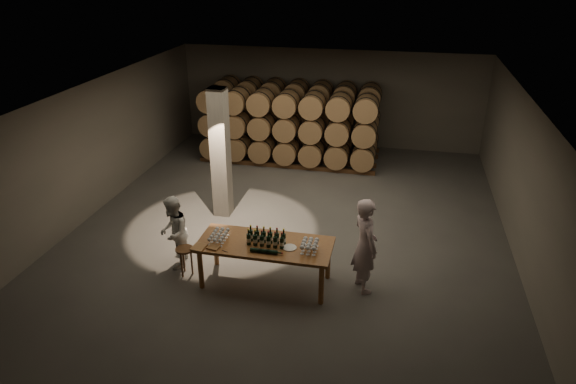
% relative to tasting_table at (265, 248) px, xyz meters
% --- Properties ---
extents(room, '(12.00, 12.00, 12.00)m').
position_rel_tasting_table_xyz_m(room, '(-1.80, 2.70, 0.80)').
color(room, '#555350').
rests_on(room, ground).
extents(tasting_table, '(2.60, 1.10, 0.90)m').
position_rel_tasting_table_xyz_m(tasting_table, '(0.00, 0.00, 0.00)').
color(tasting_table, brown).
rests_on(tasting_table, ground).
extents(barrel_stack_back, '(5.48, 0.95, 2.31)m').
position_rel_tasting_table_xyz_m(barrel_stack_back, '(-0.96, 7.70, 0.40)').
color(barrel_stack_back, '#52321C').
rests_on(barrel_stack_back, ground).
extents(barrel_stack_front, '(5.48, 0.95, 2.31)m').
position_rel_tasting_table_xyz_m(barrel_stack_front, '(-0.96, 6.30, 0.40)').
color(barrel_stack_front, '#52321C').
rests_on(barrel_stack_front, ground).
extents(bottle_cluster, '(0.74, 0.24, 0.34)m').
position_rel_tasting_table_xyz_m(bottle_cluster, '(0.04, -0.04, 0.23)').
color(bottle_cluster, black).
rests_on(bottle_cluster, tasting_table).
extents(lying_bottles, '(0.62, 0.08, 0.08)m').
position_rel_tasting_table_xyz_m(lying_bottles, '(0.09, -0.34, 0.14)').
color(lying_bottles, black).
rests_on(lying_bottles, tasting_table).
extents(glass_cluster_left, '(0.30, 0.52, 0.16)m').
position_rel_tasting_table_xyz_m(glass_cluster_left, '(-0.90, -0.07, 0.22)').
color(glass_cluster_left, silver).
rests_on(glass_cluster_left, tasting_table).
extents(glass_cluster_right, '(0.31, 0.42, 0.19)m').
position_rel_tasting_table_xyz_m(glass_cluster_right, '(0.88, -0.06, 0.24)').
color(glass_cluster_right, silver).
rests_on(glass_cluster_right, tasting_table).
extents(plate, '(0.27, 0.27, 0.02)m').
position_rel_tasting_table_xyz_m(plate, '(0.50, -0.07, 0.11)').
color(plate, white).
rests_on(plate, tasting_table).
extents(notebook_near, '(0.25, 0.22, 0.03)m').
position_rel_tasting_table_xyz_m(notebook_near, '(-0.91, -0.38, 0.12)').
color(notebook_near, '#986637').
rests_on(notebook_near, tasting_table).
extents(notebook_corner, '(0.28, 0.33, 0.03)m').
position_rel_tasting_table_xyz_m(notebook_corner, '(-1.18, -0.42, 0.12)').
color(notebook_corner, '#986637').
rests_on(notebook_corner, tasting_table).
extents(pen, '(0.13, 0.05, 0.01)m').
position_rel_tasting_table_xyz_m(pen, '(-0.65, -0.45, 0.11)').
color(pen, black).
rests_on(pen, tasting_table).
extents(stool, '(0.36, 0.36, 0.60)m').
position_rel_tasting_table_xyz_m(stool, '(-1.65, -0.06, -0.30)').
color(stool, '#52321C').
rests_on(stool, ground).
extents(person_man, '(0.75, 0.84, 1.93)m').
position_rel_tasting_table_xyz_m(person_man, '(1.89, 0.23, 0.17)').
color(person_man, beige).
rests_on(person_man, ground).
extents(person_woman, '(0.76, 0.88, 1.56)m').
position_rel_tasting_table_xyz_m(person_woman, '(-1.99, 0.21, -0.01)').
color(person_woman, white).
rests_on(person_woman, ground).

